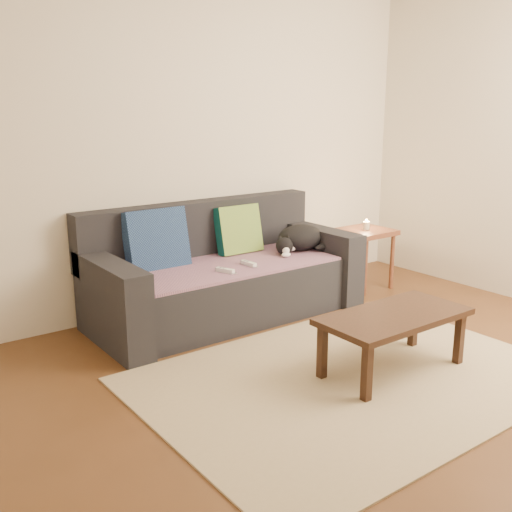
{
  "coord_description": "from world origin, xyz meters",
  "views": [
    {
      "loc": [
        -2.46,
        -2.19,
        1.62
      ],
      "look_at": [
        0.05,
        1.2,
        0.55
      ],
      "focal_mm": 42.0,
      "sensor_mm": 36.0,
      "label": 1
    }
  ],
  "objects_px": {
    "cat": "(299,238)",
    "side_table": "(365,240)",
    "wii_remote_b": "(249,264)",
    "coffee_table": "(394,321)",
    "wii_remote_a": "(225,270)",
    "sofa": "(223,277)"
  },
  "relations": [
    {
      "from": "wii_remote_b",
      "to": "side_table",
      "type": "height_order",
      "value": "side_table"
    },
    {
      "from": "cat",
      "to": "wii_remote_a",
      "type": "distance_m",
      "value": 0.9
    },
    {
      "from": "wii_remote_b",
      "to": "coffee_table",
      "type": "relative_size",
      "value": 0.16
    },
    {
      "from": "wii_remote_a",
      "to": "coffee_table",
      "type": "height_order",
      "value": "wii_remote_a"
    },
    {
      "from": "sofa",
      "to": "cat",
      "type": "distance_m",
      "value": 0.75
    },
    {
      "from": "cat",
      "to": "side_table",
      "type": "relative_size",
      "value": 1.02
    },
    {
      "from": "wii_remote_a",
      "to": "side_table",
      "type": "relative_size",
      "value": 0.28
    },
    {
      "from": "cat",
      "to": "coffee_table",
      "type": "relative_size",
      "value": 0.57
    },
    {
      "from": "wii_remote_a",
      "to": "wii_remote_b",
      "type": "bearing_deg",
      "value": -97.46
    },
    {
      "from": "cat",
      "to": "side_table",
      "type": "xyz_separation_m",
      "value": [
        0.74,
        -0.06,
        -0.1
      ]
    },
    {
      "from": "wii_remote_b",
      "to": "coffee_table",
      "type": "distance_m",
      "value": 1.29
    },
    {
      "from": "wii_remote_a",
      "to": "coffee_table",
      "type": "xyz_separation_m",
      "value": [
        0.43,
        -1.22,
        -0.12
      ]
    },
    {
      "from": "wii_remote_b",
      "to": "wii_remote_a",
      "type": "bearing_deg",
      "value": 97.97
    },
    {
      "from": "cat",
      "to": "sofa",
      "type": "bearing_deg",
      "value": -165.81
    },
    {
      "from": "sofa",
      "to": "coffee_table",
      "type": "height_order",
      "value": "sofa"
    },
    {
      "from": "cat",
      "to": "side_table",
      "type": "height_order",
      "value": "cat"
    },
    {
      "from": "cat",
      "to": "coffee_table",
      "type": "xyz_separation_m",
      "value": [
        -0.44,
        -1.41,
        -0.21
      ]
    },
    {
      "from": "side_table",
      "to": "wii_remote_a",
      "type": "bearing_deg",
      "value": -175.02
    },
    {
      "from": "sofa",
      "to": "cat",
      "type": "xyz_separation_m",
      "value": [
        0.71,
        -0.08,
        0.23
      ]
    },
    {
      "from": "side_table",
      "to": "coffee_table",
      "type": "height_order",
      "value": "side_table"
    },
    {
      "from": "coffee_table",
      "to": "wii_remote_b",
      "type": "bearing_deg",
      "value": 98.17
    },
    {
      "from": "cat",
      "to": "coffee_table",
      "type": "distance_m",
      "value": 1.49
    }
  ]
}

